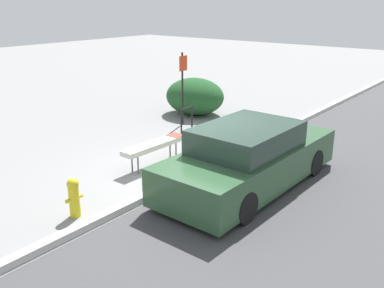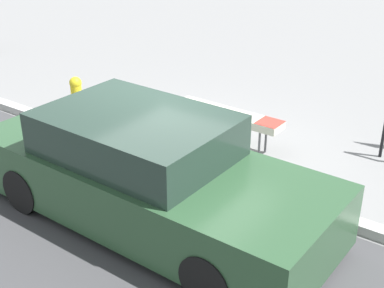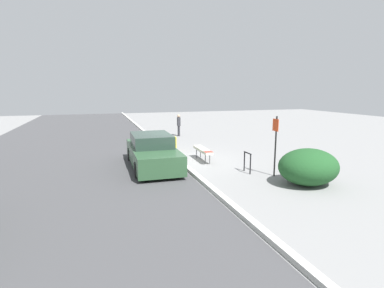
% 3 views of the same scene
% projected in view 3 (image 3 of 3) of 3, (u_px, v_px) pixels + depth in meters
% --- Properties ---
extents(ground_plane, '(60.00, 60.00, 0.00)m').
position_uv_depth(ground_plane, '(178.00, 162.00, 13.77)').
color(ground_plane, gray).
extents(road_strip, '(60.00, 10.00, 0.01)m').
position_uv_depth(road_strip, '(57.00, 171.00, 12.22)').
color(road_strip, '#424244').
rests_on(road_strip, ground_plane).
extents(curb, '(60.00, 0.20, 0.13)m').
position_uv_depth(curb, '(178.00, 160.00, 13.76)').
color(curb, '#B7B7B2').
rests_on(curb, ground_plane).
extents(bench, '(1.89, 0.41, 0.59)m').
position_uv_depth(bench, '(203.00, 150.00, 13.87)').
color(bench, '#515156').
rests_on(bench, ground_plane).
extents(bike_rack, '(0.55, 0.05, 0.83)m').
position_uv_depth(bike_rack, '(247.00, 160.00, 11.88)').
color(bike_rack, black).
rests_on(bike_rack, ground_plane).
extents(sign_post, '(0.36, 0.08, 2.30)m').
position_uv_depth(sign_post, '(275.00, 140.00, 11.26)').
color(sign_post, black).
rests_on(sign_post, ground_plane).
extents(fire_hydrant, '(0.36, 0.22, 0.77)m').
position_uv_depth(fire_hydrant, '(175.00, 143.00, 16.36)').
color(fire_hydrant, gold).
rests_on(fire_hydrant, ground_plane).
extents(shrub_hedge, '(1.82, 2.12, 1.27)m').
position_uv_depth(shrub_hedge, '(308.00, 167.00, 10.35)').
color(shrub_hedge, '#1E4C23').
rests_on(shrub_hedge, ground_plane).
extents(pedestrian, '(0.36, 0.21, 1.54)m').
position_uv_depth(pedestrian, '(179.00, 124.00, 21.29)').
color(pedestrian, '#333338').
rests_on(pedestrian, ground_plane).
extents(parked_car_near, '(4.71, 1.89, 1.40)m').
position_uv_depth(parked_car_near, '(152.00, 152.00, 12.80)').
color(parked_car_near, black).
rests_on(parked_car_near, ground_plane).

